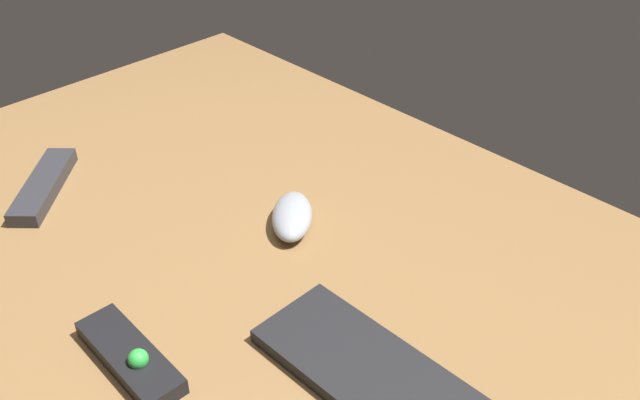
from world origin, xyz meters
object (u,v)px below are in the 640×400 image
Objects in this scene: media_remote at (130,357)px; computer_mouse at (292,216)px; keyboard at (395,392)px; tv_remote at (44,186)px.

computer_mouse is at bearing 103.23° from media_remote.
keyboard is at bearing 38.21° from media_remote.
tv_remote is at bearing 168.53° from media_remote.
keyboard is at bearing 53.11° from tv_remote.
computer_mouse is 40.22cm from tv_remote.
media_remote reaches higher than keyboard.
media_remote is at bearing -144.05° from keyboard.
media_remote is (6.43, -31.17, -0.54)cm from computer_mouse.
tv_remote is (-33.75, -21.87, -0.63)cm from computer_mouse.
tv_remote is at bearing -172.84° from keyboard.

